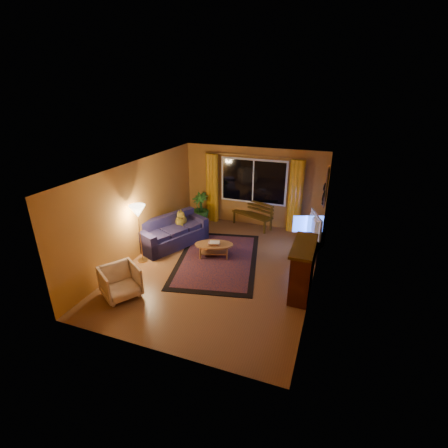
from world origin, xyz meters
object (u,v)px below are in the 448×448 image
(sofa, at_px, (173,232))
(armchair, at_px, (120,280))
(floor_lamp, at_px, (140,234))
(tv_console, at_px, (310,243))
(bench, at_px, (252,221))
(coffee_table, at_px, (214,250))

(sofa, height_order, armchair, sofa)
(sofa, relative_size, armchair, 2.63)
(floor_lamp, xyz_separation_m, tv_console, (3.99, 2.01, -0.50))
(bench, height_order, sofa, sofa)
(coffee_table, distance_m, tv_console, 2.61)
(tv_console, bearing_deg, armchair, -120.67)
(sofa, distance_m, coffee_table, 1.40)
(coffee_table, bearing_deg, tv_console, 25.94)
(bench, height_order, floor_lamp, floor_lamp)
(bench, relative_size, armchair, 1.82)
(sofa, height_order, coffee_table, sofa)
(armchair, relative_size, tv_console, 0.60)
(bench, distance_m, coffee_table, 2.32)
(sofa, height_order, tv_console, sofa)
(bench, bearing_deg, armchair, -86.75)
(coffee_table, bearing_deg, bench, 80.04)
(bench, distance_m, tv_console, 2.26)
(bench, bearing_deg, floor_lamp, -100.49)
(sofa, relative_size, tv_console, 1.57)
(bench, bearing_deg, tv_console, -7.99)
(floor_lamp, relative_size, coffee_table, 1.51)
(coffee_table, bearing_deg, floor_lamp, -152.28)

